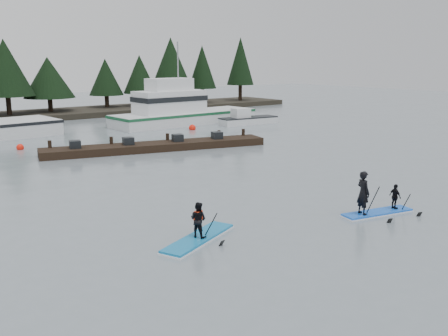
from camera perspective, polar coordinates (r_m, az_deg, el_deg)
ground at (r=19.91m, az=10.66°, el=-6.03°), size 160.00×160.00×0.00m
far_shore at (r=56.60m, az=-22.97°, el=5.40°), size 70.00×8.00×0.60m
treeline at (r=56.63m, az=-22.94°, el=5.10°), size 60.00×4.00×8.00m
fishing_boat_medium at (r=48.97m, az=-4.88°, el=5.77°), size 14.92×4.83×8.75m
skiff at (r=48.75m, az=2.80°, el=5.44°), size 5.98×2.44×0.68m
floating_dock at (r=34.99m, az=-7.65°, el=2.47°), size 15.60×5.92×0.52m
buoy_c at (r=44.81m, az=-3.64°, el=4.38°), size 0.62×0.62×0.62m
buoy_b at (r=37.76m, az=-22.26°, el=1.97°), size 0.51×0.51×0.51m
paddleboard_solo at (r=17.52m, az=-2.95°, el=-6.99°), size 3.57×2.16×1.84m
paddleboard_duo at (r=21.09m, az=16.69°, el=-3.43°), size 3.23×1.58×2.42m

